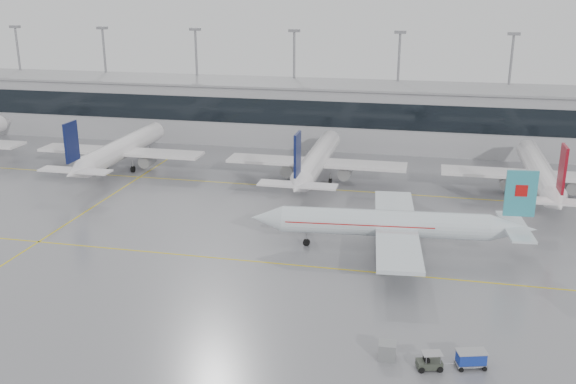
% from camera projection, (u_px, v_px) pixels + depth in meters
% --- Properties ---
extents(ground, '(320.00, 320.00, 0.00)m').
position_uv_depth(ground, '(266.00, 262.00, 75.70)').
color(ground, gray).
rests_on(ground, ground).
extents(taxi_line_main, '(120.00, 0.25, 0.01)m').
position_uv_depth(taxi_line_main, '(266.00, 262.00, 75.69)').
color(taxi_line_main, yellow).
rests_on(taxi_line_main, ground).
extents(taxi_line_north, '(120.00, 0.25, 0.01)m').
position_uv_depth(taxi_line_north, '(312.00, 188.00, 103.60)').
color(taxi_line_north, yellow).
rests_on(taxi_line_north, ground).
extents(taxi_line_cross, '(0.25, 60.00, 0.01)m').
position_uv_depth(taxi_line_cross, '(97.00, 205.00, 95.80)').
color(taxi_line_cross, yellow).
rests_on(taxi_line_cross, ground).
extents(terminal, '(180.00, 15.00, 12.00)m').
position_uv_depth(terminal, '(340.00, 115.00, 131.53)').
color(terminal, '#9C9CA0').
rests_on(terminal, ground).
extents(terminal_glass, '(180.00, 0.20, 5.00)m').
position_uv_depth(terminal_glass, '(335.00, 114.00, 124.05)').
color(terminal_glass, black).
rests_on(terminal_glass, ground).
extents(terminal_roof, '(182.00, 16.00, 0.40)m').
position_uv_depth(terminal_roof, '(341.00, 85.00, 129.64)').
color(terminal_roof, gray).
rests_on(terminal_roof, ground).
extents(light_masts, '(156.40, 1.00, 22.60)m').
position_uv_depth(light_masts, '(345.00, 75.00, 134.87)').
color(light_masts, gray).
rests_on(light_masts, ground).
extents(air_canada_jet, '(34.78, 27.45, 10.72)m').
position_uv_depth(air_canada_jet, '(395.00, 224.00, 78.31)').
color(air_canada_jet, silver).
rests_on(air_canada_jet, ground).
extents(parked_jet_b, '(29.64, 36.96, 11.72)m').
position_uv_depth(parked_jet_b, '(121.00, 149.00, 113.07)').
color(parked_jet_b, white).
rests_on(parked_jet_b, ground).
extents(parked_jet_c, '(29.64, 36.96, 11.72)m').
position_uv_depth(parked_jet_c, '(316.00, 160.00, 105.90)').
color(parked_jet_c, white).
rests_on(parked_jet_c, ground).
extents(parked_jet_d, '(29.64, 36.96, 11.72)m').
position_uv_depth(parked_jet_d, '(540.00, 173.00, 98.72)').
color(parked_jet_d, white).
rests_on(parked_jet_d, ground).
extents(baggage_tug, '(3.24, 1.86, 1.54)m').
position_uv_depth(baggage_tug, '(429.00, 363.00, 54.45)').
color(baggage_tug, '#32372E').
rests_on(baggage_tug, ground).
extents(baggage_cart, '(2.81, 2.05, 1.56)m').
position_uv_depth(baggage_cart, '(471.00, 358.00, 54.56)').
color(baggage_cart, gray).
rests_on(baggage_cart, ground).
extents(gse_unit, '(1.56, 1.46, 1.53)m').
position_uv_depth(gse_unit, '(387.00, 351.00, 55.92)').
color(gse_unit, gray).
rests_on(gse_unit, ground).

